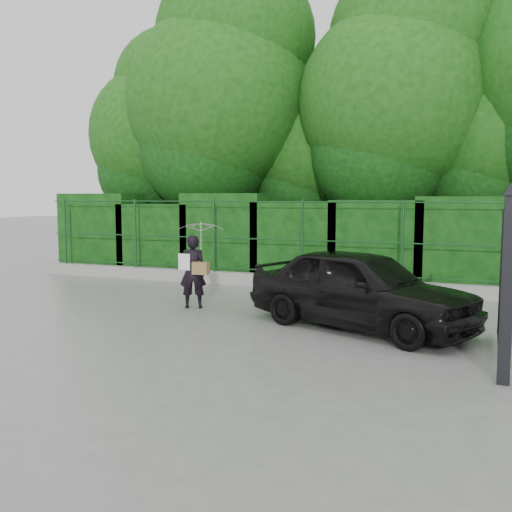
% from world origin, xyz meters
% --- Properties ---
extents(ground, '(80.00, 80.00, 0.00)m').
position_xyz_m(ground, '(0.00, 0.00, 0.00)').
color(ground, gray).
extents(kerb, '(14.00, 0.25, 0.30)m').
position_xyz_m(kerb, '(0.00, 4.50, 0.15)').
color(kerb, '#9E9E99').
rests_on(kerb, ground).
extents(fence, '(14.13, 0.06, 1.80)m').
position_xyz_m(fence, '(0.22, 4.50, 1.20)').
color(fence, '#15411A').
rests_on(fence, kerb).
extents(hedge, '(14.20, 1.20, 2.25)m').
position_xyz_m(hedge, '(-0.08, 5.50, 1.05)').
color(hedge, black).
rests_on(hedge, ground).
extents(trees, '(17.10, 6.15, 8.08)m').
position_xyz_m(trees, '(1.14, 7.74, 4.62)').
color(trees, black).
rests_on(trees, ground).
extents(gate, '(0.22, 2.33, 2.36)m').
position_xyz_m(gate, '(4.60, -0.72, 1.19)').
color(gate, black).
rests_on(gate, ground).
extents(woman, '(0.91, 0.92, 1.70)m').
position_xyz_m(woman, '(-0.81, 1.54, 1.13)').
color(woman, black).
rests_on(woman, ground).
extents(car, '(4.25, 2.96, 1.34)m').
position_xyz_m(car, '(2.48, 0.99, 0.67)').
color(car, black).
rests_on(car, ground).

